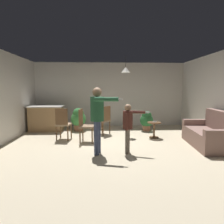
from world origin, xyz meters
TOP-DOWN VIEW (x-y plane):
  - ground at (0.00, 0.00)m, footprint 7.68×7.68m
  - wall_back at (0.00, 3.20)m, footprint 6.40×0.10m
  - couch_floral at (2.66, -0.04)m, footprint 1.02×1.87m
  - kitchen_counter at (-2.45, 2.18)m, footprint 1.26×0.66m
  - side_table_by_couch at (1.37, 0.95)m, footprint 0.44×0.44m
  - person_adult at (-0.42, -0.56)m, footprint 0.75×0.59m
  - person_child at (0.32, -0.55)m, footprint 0.65×0.34m
  - dining_chair_by_counter at (-0.84, 0.54)m, footprint 0.47×0.47m
  - dining_chair_near_wall at (-0.26, 1.51)m, footprint 0.59×0.59m
  - dining_chair_centre_back at (-1.55, 0.82)m, footprint 0.47×0.47m
  - potted_plant_corner at (1.36, 2.02)m, footprint 0.50×0.50m
  - potted_plant_by_wall at (-1.24, 2.13)m, footprint 0.57×0.57m
  - spare_remote_on_table at (1.38, 0.94)m, footprint 0.13×0.06m
  - ceiling_light_pendant at (0.50, 1.63)m, footprint 0.32×0.32m

SIDE VIEW (x-z plane):
  - ground at x=0.00m, z-range 0.00..0.00m
  - side_table_by_couch at x=1.37m, z-range 0.07..0.59m
  - couch_floral at x=2.66m, z-range -0.17..0.83m
  - potted_plant_corner at x=1.36m, z-range 0.04..0.80m
  - kitchen_counter at x=-2.45m, z-range 0.00..0.95m
  - potted_plant_by_wall at x=-1.24m, z-range 0.04..0.92m
  - spare_remote_on_table at x=1.38m, z-range 0.52..0.56m
  - dining_chair_by_counter at x=-0.84m, z-range 0.05..1.05m
  - dining_chair_near_wall at x=-0.26m, z-range 0.05..1.05m
  - dining_chair_centre_back at x=-1.55m, z-range 0.05..1.05m
  - person_child at x=0.32m, z-range 0.15..1.37m
  - person_adult at x=-0.42m, z-range 0.20..1.82m
  - wall_back at x=0.00m, z-range 0.00..2.70m
  - ceiling_light_pendant at x=0.50m, z-range 1.98..2.53m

